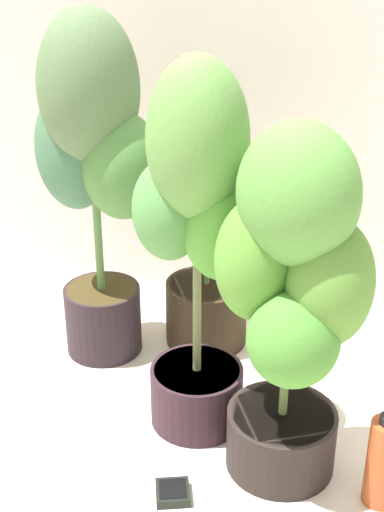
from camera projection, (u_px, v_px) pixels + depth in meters
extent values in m
plane|color=silver|center=(175.00, 434.00, 1.86)|extent=(8.00, 8.00, 0.00)
cube|color=silver|center=(224.00, 3.00, 2.19)|extent=(3.20, 0.01, 2.00)
cylinder|color=#312616|center=(206.00, 312.00, 2.24)|extent=(0.26, 0.26, 0.21)
cylinder|color=#43351C|center=(207.00, 285.00, 2.20)|extent=(0.24, 0.24, 0.02)
cylinder|color=#577C49|center=(207.00, 210.00, 2.09)|extent=(0.02, 0.02, 0.49)
ellipsoid|color=#537537|center=(208.00, 149.00, 2.01)|extent=(0.27, 0.27, 0.21)
ellipsoid|color=#4E7A3E|center=(181.00, 188.00, 2.09)|extent=(0.24, 0.24, 0.16)
cylinder|color=#281E23|center=(103.00, 319.00, 2.19)|extent=(0.24, 0.24, 0.21)
cylinder|color=#3E3218|center=(102.00, 291.00, 2.15)|extent=(0.22, 0.22, 0.02)
cylinder|color=#578144|center=(95.00, 181.00, 2.00)|extent=(0.02, 0.02, 0.70)
ellipsoid|color=#536E45|center=(89.00, 88.00, 1.88)|extent=(0.35, 0.35, 0.43)
ellipsoid|color=#406C49|center=(73.00, 149.00, 1.99)|extent=(0.32, 0.31, 0.36)
ellipsoid|color=#4B7F3C|center=(122.00, 166.00, 1.94)|extent=(0.24, 0.23, 0.31)
cylinder|color=#301D25|center=(197.00, 394.00, 1.89)|extent=(0.25, 0.25, 0.16)
cylinder|color=#3C3523|center=(197.00, 371.00, 1.85)|extent=(0.23, 0.23, 0.02)
cylinder|color=olive|center=(197.00, 248.00, 1.70)|extent=(0.02, 0.02, 0.71)
ellipsoid|color=#5F9343|center=(198.00, 140.00, 1.58)|extent=(0.33, 0.33, 0.39)
ellipsoid|color=#518E46|center=(169.00, 210.00, 1.69)|extent=(0.25, 0.26, 0.25)
ellipsoid|color=#549D35|center=(222.00, 231.00, 1.65)|extent=(0.19, 0.16, 0.25)
cylinder|color=black|center=(281.00, 438.00, 1.73)|extent=(0.27, 0.27, 0.16)
cylinder|color=#492F17|center=(282.00, 415.00, 1.70)|extent=(0.25, 0.25, 0.02)
cylinder|color=olive|center=(291.00, 297.00, 1.56)|extent=(0.02, 0.02, 0.64)
ellipsoid|color=#57943D|center=(298.00, 194.00, 1.45)|extent=(0.37, 0.36, 0.32)
ellipsoid|color=#589733|center=(257.00, 260.00, 1.55)|extent=(0.24, 0.25, 0.29)
ellipsoid|color=#588D34|center=(329.00, 283.00, 1.51)|extent=(0.20, 0.22, 0.30)
ellipsoid|color=#4B8E33|center=(293.00, 339.00, 1.52)|extent=(0.28, 0.27, 0.22)
cube|color=black|center=(173.00, 493.00, 1.66)|extent=(0.10, 0.10, 0.02)
cube|color=black|center=(173.00, 489.00, 1.65)|extent=(0.08, 0.08, 0.00)
cylinder|color=#BB4F25|center=(383.00, 463.00, 1.60)|extent=(0.08, 0.08, 0.23)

